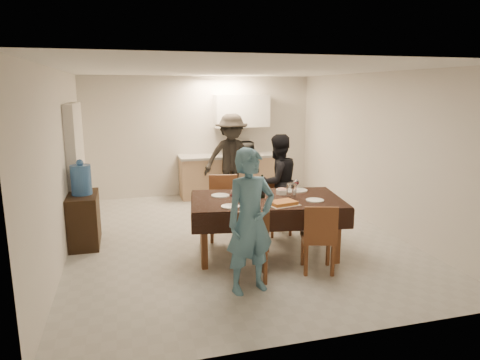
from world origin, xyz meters
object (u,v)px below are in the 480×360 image
Objects in this scene: wine_bottle at (262,186)px; person_kitchen at (232,158)px; water_pitcher at (291,191)px; person_near at (250,221)px; microwave at (241,148)px; console at (84,219)px; water_jug at (81,180)px; person_far at (277,182)px; dining_table at (266,201)px; savoury_tart at (283,203)px.

person_kitchen is at bearing 84.05° from wine_bottle.
water_pitcher is 1.35m from person_near.
person_near is at bearing 75.80° from microwave.
console is 1.91× the size of water_jug.
wine_bottle is (2.49, -1.02, -0.02)m from water_jug.
microwave is (3.13, 2.40, 0.04)m from water_jug.
microwave is at bearing 62.63° from person_near.
person_far reaches higher than console.
person_kitchen is at bearing 94.23° from dining_table.
person_far is (-0.04, -2.42, -0.25)m from microwave.
dining_table is 2.67× the size of console.
savoury_tart is 1.50m from person_far.
person_kitchen is (0.31, 2.97, -0.07)m from wine_bottle.
person_kitchen is at bearing 91.69° from water_pitcher.
water_jug is at bearing 0.00° from console.
console is 0.53× the size of person_far.
console is 3.05m from savoury_tart.
person_far is (3.09, -0.02, -0.21)m from water_jug.
dining_table is 2.78m from console.
console is 1.70× the size of microwave.
person_near reaches higher than savoury_tart.
microwave is 0.31× the size of person_far.
person_near reaches higher than console.
wine_bottle reaches higher than water_pitcher.
microwave is (0.59, 3.47, 0.27)m from dining_table.
console is at bearing 151.14° from savoury_tart.
person_near is 1.06× the size of person_far.
person_kitchen is (0.81, 4.07, 0.07)m from person_near.
water_jug reaches higher than microwave.
water_jug is at bearing -17.37° from person_far.
dining_table is 5.67× the size of savoury_tart.
console is 2.55× the size of wine_bottle.
person_near is at bearing -108.50° from dining_table.
person_far is at bearing 88.96° from microwave.
wine_bottle is 1.18m from person_far.
water_jug is 0.28× the size of person_far.
water_jug is (0.00, 0.00, 0.61)m from console.
water_jug is at bearing 158.74° from water_pitcher.
wine_bottle is at bearing 42.11° from person_far.
person_far reaches higher than microwave.
wine_bottle is 0.84× the size of savoury_tart.
water_jug is 0.26× the size of person_near.
wine_bottle is at bearing -22.36° from console.
wine_bottle reaches higher than console.
microwave is at bearing 79.34° from wine_bottle.
person_near reaches higher than water_jug.
person_far is at bearing 72.53° from savoury_tart.
water_jug reaches higher than savoury_tart.
person_kitchen is at bearing 34.84° from console.
water_jug is 3.41m from person_kitchen.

